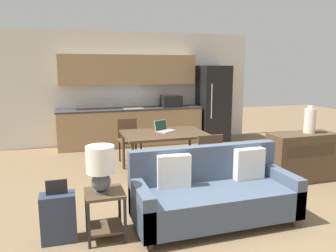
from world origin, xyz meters
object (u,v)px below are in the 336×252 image
object	(u,v)px
couch	(213,194)
laptop	(164,129)
suitcase	(58,217)
table_lamp	(100,165)
refrigerator	(213,103)
dining_chair_near_right	(207,156)
side_table	(105,207)
credenza	(301,157)
vase	(310,120)
dining_table	(164,136)
dining_chair_far_left	(129,138)

from	to	relation	value
couch	laptop	size ratio (longest dim) A/B	4.80
suitcase	table_lamp	bearing A→B (deg)	-11.08
couch	suitcase	size ratio (longest dim) A/B	2.81
couch	refrigerator	bearing A→B (deg)	64.96
couch	suitcase	world-z (taller)	couch
couch	dining_chair_near_right	xyz separation A→B (m)	(0.43, 1.13, 0.14)
side_table	dining_chair_near_right	size ratio (longest dim) A/B	0.63
credenza	vase	xyz separation A→B (m)	(0.13, 0.01, 0.61)
credenza	dining_table	bearing A→B (deg)	153.08
refrigerator	vase	bearing A→B (deg)	-86.23
table_lamp	vase	size ratio (longest dim) A/B	1.16
refrigerator	dining_chair_far_left	xyz separation A→B (m)	(-2.44, -1.34, -0.45)
couch	vase	world-z (taller)	vase
couch	laptop	xyz separation A→B (m)	(0.00, 2.08, 0.43)
table_lamp	laptop	xyz separation A→B (m)	(1.33, 2.10, -0.06)
table_lamp	suitcase	size ratio (longest dim) A/B	0.74
table_lamp	vase	world-z (taller)	vase
credenza	laptop	size ratio (longest dim) A/B	2.73
refrigerator	suitcase	size ratio (longest dim) A/B	2.73
dining_chair_far_left	laptop	distance (m)	0.94
refrigerator	vase	world-z (taller)	refrigerator
dining_chair_near_right	dining_chair_far_left	xyz separation A→B (m)	(-0.92, 1.69, 0.00)
side_table	table_lamp	world-z (taller)	table_lamp
dining_chair_far_left	suitcase	world-z (taller)	dining_chair_far_left
couch	dining_chair_near_right	world-z (taller)	couch
dining_table	dining_chair_near_right	bearing A→B (deg)	-60.79
vase	refrigerator	bearing A→B (deg)	93.77
couch	credenza	bearing A→B (deg)	23.93
refrigerator	dining_table	bearing A→B (deg)	-131.67
couch	table_lamp	xyz separation A→B (m)	(-1.33, -0.01, 0.49)
dining_table	credenza	size ratio (longest dim) A/B	1.29
side_table	dining_chair_near_right	distance (m)	2.07
laptop	dining_table	bearing A→B (deg)	-135.14
couch	dining_table	bearing A→B (deg)	90.79
refrigerator	vase	xyz separation A→B (m)	(0.21, -3.25, 0.06)
table_lamp	suitcase	bearing A→B (deg)	168.92
refrigerator	table_lamp	distance (m)	5.31
dining_chair_near_right	dining_chair_far_left	size ratio (longest dim) A/B	1.00
suitcase	vase	bearing A→B (deg)	11.99
vase	suitcase	bearing A→B (deg)	-168.01
side_table	laptop	world-z (taller)	laptop
table_lamp	credenza	world-z (taller)	table_lamp
couch	credenza	size ratio (longest dim) A/B	1.76
couch	suitcase	bearing A→B (deg)	177.51
dining_chair_far_left	suitcase	size ratio (longest dim) A/B	1.23
dining_table	laptop	world-z (taller)	laptop
refrigerator	credenza	xyz separation A→B (m)	(0.09, -3.26, -0.55)
suitcase	laptop	bearing A→B (deg)	48.25
refrigerator	dining_chair_near_right	world-z (taller)	refrigerator
credenza	suitcase	bearing A→B (deg)	-167.84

